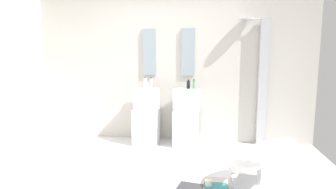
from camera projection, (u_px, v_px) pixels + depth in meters
ground_plane at (149, 180)px, 3.36m from camera, size 4.80×3.60×0.04m
rear_partition at (169, 65)px, 4.79m from camera, size 4.80×0.10×2.60m
pedestal_sink_left at (146, 115)px, 4.63m from camera, size 0.44×0.44×1.03m
pedestal_sink_right at (186, 116)px, 4.53m from camera, size 0.44×0.44×1.03m
vanity_mirror_left at (149, 52)px, 4.74m from camera, size 0.22×0.03×0.78m
vanity_mirror_right at (188, 52)px, 4.64m from camera, size 0.22×0.03×0.78m
shower_column at (262, 80)px, 4.48m from camera, size 0.49×0.24×2.05m
lounge_chair at (260, 159)px, 3.04m from camera, size 1.08×1.08×0.65m
magazine_charcoal at (190, 187)px, 3.09m from camera, size 0.29×0.25×0.02m
magazine_teal at (216, 187)px, 3.11m from camera, size 0.28×0.20×0.02m
coffee_mug at (208, 184)px, 3.11m from camera, size 0.08×0.08×0.08m
soap_bottle_white at (145, 83)px, 4.68m from camera, size 0.04×0.04×0.19m
soap_bottle_black at (188, 84)px, 4.55m from camera, size 0.05×0.05×0.15m
soap_bottle_clear at (151, 83)px, 4.69m from camera, size 0.04×0.04×0.17m
soap_bottle_green at (194, 85)px, 4.47m from camera, size 0.04×0.04×0.16m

